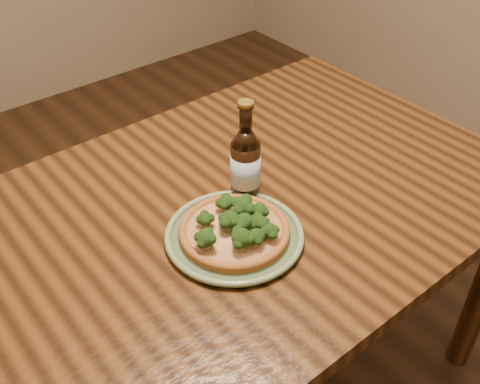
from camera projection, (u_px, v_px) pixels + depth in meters
table at (202, 249)px, 1.31m from camera, size 1.60×0.90×0.75m
plate at (234, 235)px, 1.20m from camera, size 0.30×0.30×0.02m
pizza at (235, 229)px, 1.18m from camera, size 0.24×0.24×0.07m
beer_bottle at (245, 164)px, 1.26m from camera, size 0.07×0.07×0.25m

